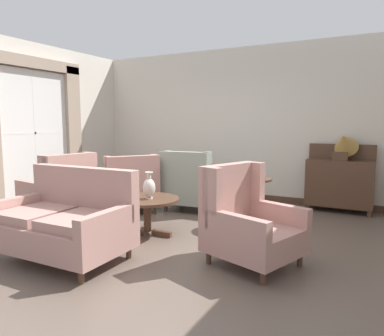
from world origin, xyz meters
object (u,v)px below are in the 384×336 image
(settee, at_px, (64,222))
(sideboard, at_px, (339,182))
(armchair_near_sideboard, at_px, (129,188))
(armchair_far_left, at_px, (247,223))
(porcelain_vase, at_px, (149,187))
(armchair_back_corner, at_px, (61,193))
(gramophone, at_px, (344,144))
(coffee_table, at_px, (147,205))
(side_table, at_px, (252,198))
(armchair_beside_settee, at_px, (190,185))

(settee, relative_size, sideboard, 1.33)
(armchair_near_sideboard, bearing_deg, sideboard, 155.47)
(settee, height_order, armchair_far_left, armchair_far_left)
(porcelain_vase, height_order, armchair_back_corner, armchair_back_corner)
(sideboard, bearing_deg, armchair_far_left, -102.01)
(armchair_near_sideboard, distance_m, gramophone, 3.58)
(coffee_table, distance_m, settee, 1.17)
(settee, bearing_deg, porcelain_vase, 70.71)
(armchair_near_sideboard, bearing_deg, armchair_back_corner, 3.52)
(armchair_near_sideboard, bearing_deg, porcelain_vase, 86.15)
(armchair_back_corner, distance_m, side_table, 2.86)
(armchair_far_left, bearing_deg, coffee_table, 97.20)
(porcelain_vase, xyz_separation_m, armchair_back_corner, (-1.60, -0.03, -0.22))
(porcelain_vase, relative_size, settee, 0.24)
(porcelain_vase, relative_size, gramophone, 0.64)
(settee, bearing_deg, armchair_far_left, 23.25)
(coffee_table, bearing_deg, armchair_far_left, -11.38)
(armchair_beside_settee, relative_size, sideboard, 0.90)
(armchair_far_left, bearing_deg, settee, 132.73)
(coffee_table, height_order, gramophone, gramophone)
(coffee_table, bearing_deg, sideboard, 50.17)
(armchair_back_corner, bearing_deg, armchair_far_left, 93.70)
(armchair_far_left, xyz_separation_m, sideboard, (0.60, 2.83, 0.07))
(sideboard, bearing_deg, coffee_table, -129.83)
(armchair_far_left, bearing_deg, porcelain_vase, 97.51)
(armchair_far_left, bearing_deg, side_table, 35.41)
(armchair_near_sideboard, xyz_separation_m, armchair_beside_settee, (0.81, 0.63, 0.02))
(porcelain_vase, relative_size, side_table, 0.50)
(porcelain_vase, xyz_separation_m, gramophone, (2.11, 2.45, 0.50))
(gramophone, bearing_deg, sideboard, 118.64)
(settee, distance_m, armchair_back_corner, 1.64)
(armchair_back_corner, bearing_deg, side_table, 119.12)
(porcelain_vase, relative_size, armchair_near_sideboard, 0.30)
(porcelain_vase, bearing_deg, armchair_back_corner, -178.87)
(armchair_far_left, relative_size, armchair_beside_settee, 1.05)
(side_table, distance_m, sideboard, 1.85)
(armchair_far_left, height_order, sideboard, sideboard)
(coffee_table, bearing_deg, armchair_near_sideboard, 138.50)
(armchair_beside_settee, distance_m, gramophone, 2.60)
(side_table, height_order, gramophone, gramophone)
(coffee_table, distance_m, sideboard, 3.29)
(armchair_far_left, height_order, side_table, armchair_far_left)
(settee, distance_m, armchair_far_left, 2.00)
(porcelain_vase, height_order, settee, settee)
(coffee_table, distance_m, side_table, 1.48)
(porcelain_vase, xyz_separation_m, side_table, (1.08, 0.98, -0.21))
(armchair_far_left, bearing_deg, armchair_beside_settee, 61.49)
(porcelain_vase, bearing_deg, sideboard, 51.02)
(armchair_near_sideboard, height_order, side_table, armchair_near_sideboard)
(settee, height_order, armchair_back_corner, armchair_back_corner)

